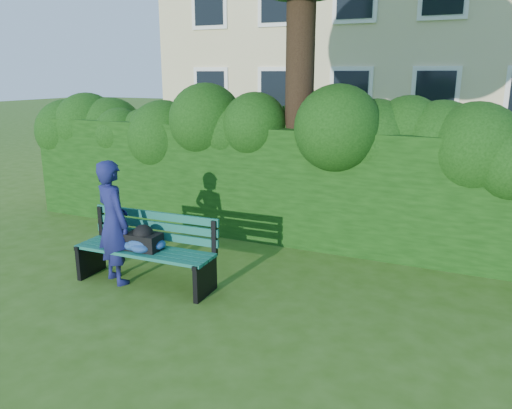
% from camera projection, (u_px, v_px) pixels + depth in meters
% --- Properties ---
extents(ground, '(80.00, 80.00, 0.00)m').
position_uv_depth(ground, '(236.00, 289.00, 6.21)').
color(ground, '#355915').
rests_on(ground, ground).
extents(hedge, '(10.00, 1.00, 1.80)m').
position_uv_depth(hedge, '(298.00, 184.00, 7.91)').
color(hedge, black).
rests_on(hedge, ground).
extents(park_bench, '(1.84, 0.62, 0.89)m').
position_uv_depth(park_bench, '(145.00, 246.00, 6.28)').
color(park_bench, '#115748').
rests_on(park_bench, ground).
extents(man_reading, '(0.68, 0.58, 1.58)m').
position_uv_depth(man_reading, '(113.00, 222.00, 6.27)').
color(man_reading, '#171B53').
rests_on(man_reading, ground).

